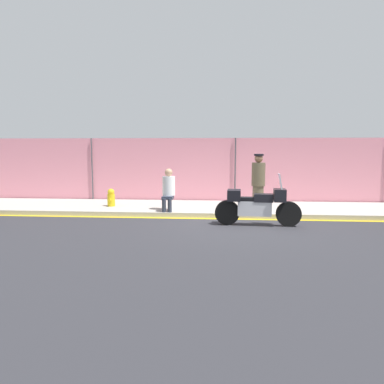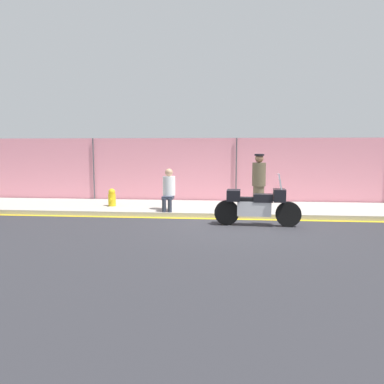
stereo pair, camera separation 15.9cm
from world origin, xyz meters
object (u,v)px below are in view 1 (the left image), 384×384
at_px(motorcycle, 257,205).
at_px(fire_hydrant, 111,198).
at_px(person_seated_on_curb, 168,187).
at_px(officer_standing, 258,181).

relative_size(motorcycle, fire_hydrant, 3.92).
distance_m(motorcycle, person_seated_on_curb, 3.05).
bearing_deg(fire_hydrant, person_seated_on_curb, -17.64).
height_order(officer_standing, fire_hydrant, officer_standing).
bearing_deg(motorcycle, person_seated_on_curb, 155.02).
distance_m(person_seated_on_curb, fire_hydrant, 2.22).
xyz_separation_m(motorcycle, officer_standing, (0.21, 2.00, 0.48)).
bearing_deg(fire_hydrant, motorcycle, -23.89).
bearing_deg(officer_standing, motorcycle, -95.95).
relative_size(officer_standing, person_seated_on_curb, 1.35).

